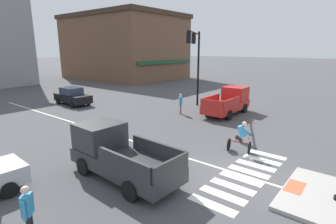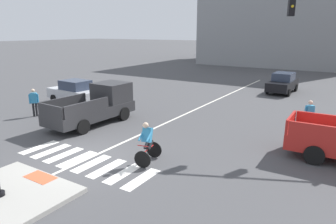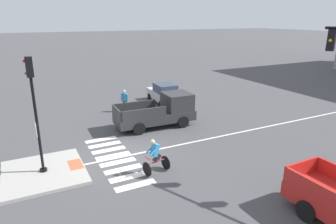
% 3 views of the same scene
% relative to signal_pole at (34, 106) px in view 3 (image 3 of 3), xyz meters
% --- Properties ---
extents(ground_plane, '(300.00, 300.00, 0.00)m').
position_rel_signal_pole_xyz_m(ground_plane, '(0.00, 3.72, -3.24)').
color(ground_plane, '#474749').
extents(traffic_island, '(3.75, 3.51, 0.15)m').
position_rel_signal_pole_xyz_m(traffic_island, '(0.00, 0.01, -3.16)').
color(traffic_island, '#A3A099').
rests_on(traffic_island, ground).
extents(tactile_pad_front, '(1.10, 0.60, 0.01)m').
position_rel_signal_pole_xyz_m(tactile_pad_front, '(0.00, 1.41, -3.08)').
color(tactile_pad_front, '#DB5B38').
rests_on(tactile_pad_front, traffic_island).
extents(signal_pole, '(0.44, 0.38, 5.14)m').
position_rel_signal_pole_xyz_m(signal_pole, '(0.00, 0.00, 0.00)').
color(signal_pole, black).
rests_on(signal_pole, traffic_island).
extents(crosswalk_stripe_a, '(0.44, 1.80, 0.01)m').
position_rel_signal_pole_xyz_m(crosswalk_stripe_a, '(-2.80, 3.37, -3.23)').
color(crosswalk_stripe_a, silver).
rests_on(crosswalk_stripe_a, ground).
extents(crosswalk_stripe_b, '(0.44, 1.80, 0.01)m').
position_rel_signal_pole_xyz_m(crosswalk_stripe_b, '(-2.00, 3.37, -3.23)').
color(crosswalk_stripe_b, silver).
rests_on(crosswalk_stripe_b, ground).
extents(crosswalk_stripe_c, '(0.44, 1.80, 0.01)m').
position_rel_signal_pole_xyz_m(crosswalk_stripe_c, '(-1.20, 3.37, -3.23)').
color(crosswalk_stripe_c, silver).
rests_on(crosswalk_stripe_c, ground).
extents(crosswalk_stripe_d, '(0.44, 1.80, 0.01)m').
position_rel_signal_pole_xyz_m(crosswalk_stripe_d, '(-0.40, 3.37, -3.23)').
color(crosswalk_stripe_d, silver).
rests_on(crosswalk_stripe_d, ground).
extents(crosswalk_stripe_e, '(0.44, 1.80, 0.01)m').
position_rel_signal_pole_xyz_m(crosswalk_stripe_e, '(0.40, 3.37, -3.23)').
color(crosswalk_stripe_e, silver).
rests_on(crosswalk_stripe_e, ground).
extents(crosswalk_stripe_f, '(0.44, 1.80, 0.01)m').
position_rel_signal_pole_xyz_m(crosswalk_stripe_f, '(1.20, 3.37, -3.23)').
color(crosswalk_stripe_f, silver).
rests_on(crosswalk_stripe_f, ground).
extents(crosswalk_stripe_g, '(0.44, 1.80, 0.01)m').
position_rel_signal_pole_xyz_m(crosswalk_stripe_g, '(2.00, 3.37, -3.23)').
color(crosswalk_stripe_g, silver).
rests_on(crosswalk_stripe_g, ground).
extents(crosswalk_stripe_h, '(0.44, 1.80, 0.01)m').
position_rel_signal_pole_xyz_m(crosswalk_stripe_h, '(2.80, 3.37, -3.23)').
color(crosswalk_stripe_h, silver).
rests_on(crosswalk_stripe_h, ground).
extents(lane_centre_line, '(0.14, 28.00, 0.01)m').
position_rel_signal_pole_xyz_m(lane_centre_line, '(-0.08, 13.72, -3.23)').
color(lane_centre_line, silver).
rests_on(lane_centre_line, ground).
extents(car_silver_cross_left, '(4.18, 2.00, 1.64)m').
position_rel_signal_pole_xyz_m(car_silver_cross_left, '(-8.15, 10.14, -2.43)').
color(car_silver_cross_left, silver).
rests_on(car_silver_cross_left, ground).
extents(pickup_truck_charcoal_westbound_near, '(2.20, 5.17, 2.08)m').
position_rel_signal_pole_xyz_m(pickup_truck_charcoal_westbound_near, '(-3.38, 7.57, -2.26)').
color(pickup_truck_charcoal_westbound_near, '#2D2D30').
rests_on(pickup_truck_charcoal_westbound_near, ground).
extents(cyclist, '(0.85, 1.20, 1.68)m').
position_rel_signal_pole_xyz_m(cyclist, '(2.20, 4.58, -2.37)').
color(cyclist, black).
rests_on(cyclist, ground).
extents(pedestrian_at_curb_left, '(0.41, 0.42, 1.67)m').
position_rel_signal_pole_xyz_m(pedestrian_at_curb_left, '(-7.46, 6.44, -2.25)').
color(pedestrian_at_curb_left, black).
rests_on(pedestrian_at_curb_left, ground).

